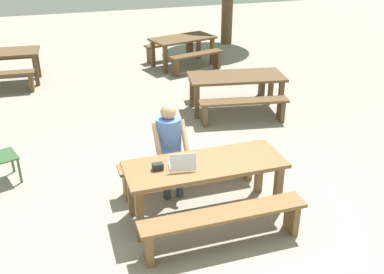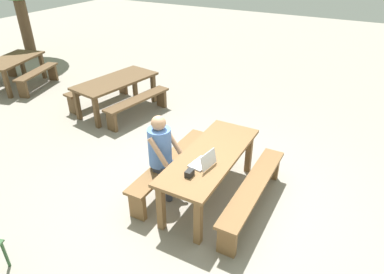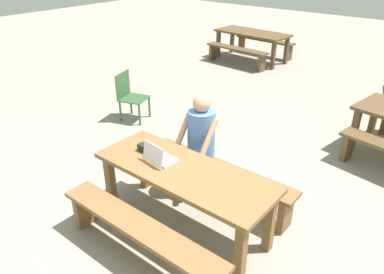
% 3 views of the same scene
% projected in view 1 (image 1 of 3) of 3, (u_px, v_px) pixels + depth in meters
% --- Properties ---
extents(ground_plane, '(30.00, 30.00, 0.00)m').
position_uv_depth(ground_plane, '(204.00, 213.00, 5.74)').
color(ground_plane, gray).
extents(picnic_table_front, '(1.99, 0.75, 0.76)m').
position_uv_depth(picnic_table_front, '(205.00, 171.00, 5.46)').
color(picnic_table_front, brown).
rests_on(picnic_table_front, ground).
extents(bench_near, '(1.98, 0.30, 0.47)m').
position_uv_depth(bench_near, '(224.00, 220.00, 5.02)').
color(bench_near, brown).
rests_on(bench_near, ground).
extents(bench_far, '(1.98, 0.30, 0.47)m').
position_uv_depth(bench_far, '(189.00, 165.00, 6.16)').
color(bench_far, brown).
rests_on(bench_far, ground).
extents(laptop, '(0.35, 0.30, 0.23)m').
position_uv_depth(laptop, '(182.00, 164.00, 5.27)').
color(laptop, silver).
rests_on(laptop, picnic_table_front).
extents(small_pouch, '(0.13, 0.08, 0.08)m').
position_uv_depth(small_pouch, '(158.00, 167.00, 5.24)').
color(small_pouch, black).
rests_on(small_pouch, picnic_table_front).
extents(person_seated, '(0.44, 0.42, 1.31)m').
position_uv_depth(person_seated, '(170.00, 142.00, 5.87)').
color(person_seated, '#333847').
rests_on(person_seated, ground).
extents(picnic_table_mid, '(1.80, 1.25, 0.74)m').
position_uv_depth(picnic_table_mid, '(183.00, 42.00, 11.41)').
color(picnic_table_mid, brown).
rests_on(picnic_table_mid, ground).
extents(bench_mid_south, '(1.49, 0.68, 0.47)m').
position_uv_depth(bench_mid_south, '(197.00, 58.00, 11.04)').
color(bench_mid_south, brown).
rests_on(bench_mid_south, ground).
extents(bench_mid_north, '(1.49, 0.68, 0.47)m').
position_uv_depth(bench_mid_north, '(170.00, 47.00, 12.03)').
color(bench_mid_north, brown).
rests_on(bench_mid_north, ground).
extents(bench_rear_north, '(1.79, 0.41, 0.46)m').
position_uv_depth(bench_rear_north, '(1.00, 62.00, 10.77)').
color(bench_rear_north, brown).
rests_on(bench_rear_north, ground).
extents(picnic_table_distant, '(1.97, 1.13, 0.72)m').
position_uv_depth(picnic_table_distant, '(236.00, 81.00, 8.64)').
color(picnic_table_distant, brown).
rests_on(picnic_table_distant, ground).
extents(bench_distant_south, '(1.70, 0.57, 0.46)m').
position_uv_depth(bench_distant_south, '(244.00, 106.00, 8.19)').
color(bench_distant_south, brown).
rests_on(bench_distant_south, ground).
extents(bench_distant_north, '(1.70, 0.57, 0.46)m').
position_uv_depth(bench_distant_north, '(228.00, 83.00, 9.35)').
color(bench_distant_north, brown).
rests_on(bench_distant_north, ground).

